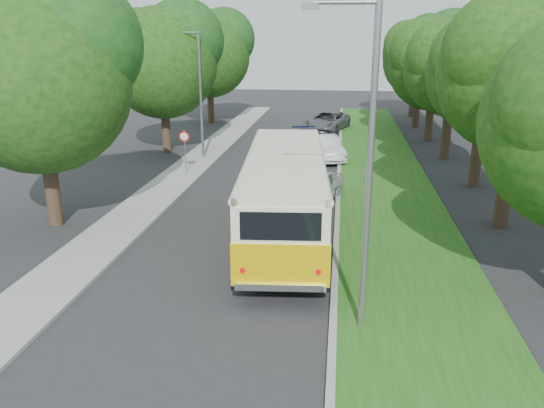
# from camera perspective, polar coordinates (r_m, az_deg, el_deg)

# --- Properties ---
(ground) EXTENTS (120.00, 120.00, 0.00)m
(ground) POSITION_cam_1_polar(r_m,az_deg,el_deg) (16.68, -5.83, -7.92)
(ground) COLOR #2A2A2C
(ground) RESTS_ON ground
(curb) EXTENTS (0.20, 70.00, 0.15)m
(curb) POSITION_cam_1_polar(r_m,az_deg,el_deg) (20.87, 6.99, -2.37)
(curb) COLOR gray
(curb) RESTS_ON ground
(grass_verge) EXTENTS (4.50, 70.00, 0.13)m
(grass_verge) POSITION_cam_1_polar(r_m,az_deg,el_deg) (21.00, 13.42, -2.64)
(grass_verge) COLOR #195316
(grass_verge) RESTS_ON ground
(sidewalk) EXTENTS (2.20, 70.00, 0.12)m
(sidewalk) POSITION_cam_1_polar(r_m,az_deg,el_deg) (22.50, -14.92, -1.40)
(sidewalk) COLOR gray
(sidewalk) RESTS_ON ground
(treeline) EXTENTS (24.27, 41.91, 9.46)m
(treeline) POSITION_cam_1_polar(r_m,az_deg,el_deg) (32.64, 6.88, 15.34)
(treeline) COLOR #332319
(treeline) RESTS_ON ground
(lamppost_near) EXTENTS (1.71, 0.16, 8.00)m
(lamppost_near) POSITION_cam_1_polar(r_m,az_deg,el_deg) (12.46, 10.07, 4.37)
(lamppost_near) COLOR gray
(lamppost_near) RESTS_ON ground
(lamppost_far) EXTENTS (1.71, 0.16, 7.50)m
(lamppost_far) POSITION_cam_1_polar(r_m,az_deg,el_deg) (31.87, -7.87, 11.98)
(lamppost_far) COLOR gray
(lamppost_far) RESTS_ON ground
(warning_sign) EXTENTS (0.56, 0.10, 2.50)m
(warning_sign) POSITION_cam_1_polar(r_m,az_deg,el_deg) (28.33, -9.38, 6.30)
(warning_sign) COLOR gray
(warning_sign) RESTS_ON ground
(vintage_bus) EXTENTS (3.70, 11.05, 3.22)m
(vintage_bus) POSITION_cam_1_polar(r_m,az_deg,el_deg) (19.19, 1.38, 0.80)
(vintage_bus) COLOR #DEB307
(vintage_bus) RESTS_ON ground
(car_silver) EXTENTS (2.90, 4.34, 1.37)m
(car_silver) POSITION_cam_1_polar(r_m,az_deg,el_deg) (23.76, 4.53, 1.75)
(car_silver) COLOR silver
(car_silver) RESTS_ON ground
(car_white) EXTENTS (2.68, 4.62, 1.44)m
(car_white) POSITION_cam_1_polar(r_m,az_deg,el_deg) (32.26, 5.76, 6.02)
(car_white) COLOR silver
(car_white) RESTS_ON ground
(car_blue) EXTENTS (2.82, 4.86, 1.32)m
(car_blue) POSITION_cam_1_polar(r_m,az_deg,el_deg) (34.66, 3.94, 6.78)
(car_blue) COLOR navy
(car_blue) RESTS_ON ground
(car_grey) EXTENTS (3.94, 6.03, 1.54)m
(car_grey) POSITION_cam_1_polar(r_m,az_deg,el_deg) (42.19, 5.93, 8.83)
(car_grey) COLOR slate
(car_grey) RESTS_ON ground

